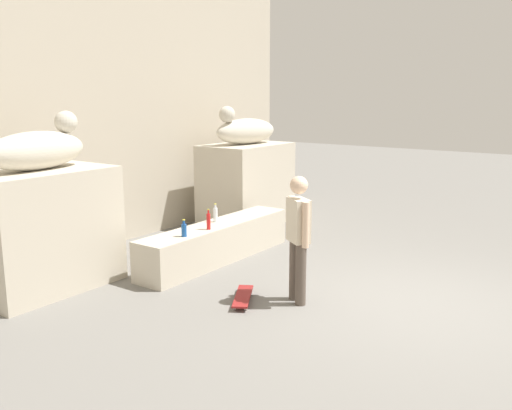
{
  "coord_description": "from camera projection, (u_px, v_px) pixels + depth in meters",
  "views": [
    {
      "loc": [
        -6.67,
        -2.13,
        2.68
      ],
      "look_at": [
        -0.32,
        2.38,
        1.1
      ],
      "focal_mm": 38.44,
      "sensor_mm": 36.0,
      "label": 1
    }
  ],
  "objects": [
    {
      "name": "statue_reclining_right",
      "position": [
        245.0,
        130.0,
        11.13
      ],
      "size": [
        1.65,
        0.74,
        0.78
      ],
      "rotation": [
        0.0,
        0.0,
        3.03
      ],
      "color": "beige",
      "rests_on": "pedestal_right"
    },
    {
      "name": "facade_wall",
      "position": [
        108.0,
        85.0,
        9.84
      ],
      "size": [
        9.52,
        0.6,
        5.67
      ],
      "primitive_type": "cube",
      "color": "#BFB39F",
      "rests_on": "ground_plane"
    },
    {
      "name": "skateboard",
      "position": [
        243.0,
        296.0,
        7.21
      ],
      "size": [
        0.79,
        0.58,
        0.08
      ],
      "rotation": [
        0.0,
        0.0,
        0.53
      ],
      "color": "maroon",
      "rests_on": "ground_plane"
    },
    {
      "name": "ground_plane",
      "position": [
        421.0,
        306.0,
        7.07
      ],
      "size": [
        40.0,
        40.0,
        0.0
      ],
      "primitive_type": "plane",
      "color": "slate"
    },
    {
      "name": "bottle_clear",
      "position": [
        215.0,
        214.0,
        8.97
      ],
      "size": [
        0.07,
        0.07,
        0.31
      ],
      "color": "silver",
      "rests_on": "ledge_block"
    },
    {
      "name": "ledge_block",
      "position": [
        217.0,
        242.0,
        8.93
      ],
      "size": [
        3.18,
        0.6,
        0.62
      ],
      "primitive_type": "cube",
      "color": "beige",
      "rests_on": "ground_plane"
    },
    {
      "name": "statue_reclining_left",
      "position": [
        39.0,
        149.0,
        7.39
      ],
      "size": [
        1.66,
        0.78,
        0.78
      ],
      "rotation": [
        0.0,
        0.0,
        0.14
      ],
      "color": "beige",
      "rests_on": "pedestal_left"
    },
    {
      "name": "pedestal_right",
      "position": [
        246.0,
        184.0,
        11.38
      ],
      "size": [
        1.89,
        1.21,
        1.67
      ],
      "primitive_type": "cube",
      "color": "beige",
      "rests_on": "ground_plane"
    },
    {
      "name": "skater",
      "position": [
        298.0,
        234.0,
        7.02
      ],
      "size": [
        0.37,
        0.46,
        1.67
      ],
      "rotation": [
        0.0,
        0.0,
        0.96
      ],
      "color": "brown",
      "rests_on": "ground_plane"
    },
    {
      "name": "bottle_blue",
      "position": [
        184.0,
        230.0,
        8.05
      ],
      "size": [
        0.08,
        0.08,
        0.26
      ],
      "color": "#194C99",
      "rests_on": "ledge_block"
    },
    {
      "name": "bottle_red",
      "position": [
        209.0,
        221.0,
        8.47
      ],
      "size": [
        0.06,
        0.06,
        0.32
      ],
      "color": "red",
      "rests_on": "ledge_block"
    },
    {
      "name": "pedestal_left",
      "position": [
        43.0,
        230.0,
        7.58
      ],
      "size": [
        1.89,
        1.21,
        1.67
      ],
      "primitive_type": "cube",
      "color": "beige",
      "rests_on": "ground_plane"
    }
  ]
}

